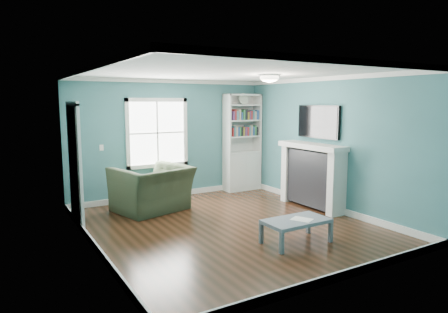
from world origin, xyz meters
TOP-DOWN VIEW (x-y plane):
  - floor at (0.00, 0.00)m, footprint 5.00×5.00m
  - room_walls at (0.00, 0.00)m, footprint 5.00×5.00m
  - trim at (0.00, 0.00)m, footprint 4.50×5.00m
  - window at (-0.30, 2.49)m, footprint 1.40×0.06m
  - bookshelf at (1.77, 2.30)m, footprint 0.90×0.35m
  - fireplace at (2.08, 0.20)m, footprint 0.44×1.58m
  - tv at (2.20, 0.20)m, footprint 0.06×1.10m
  - door at (-2.22, 1.40)m, footprint 0.12×0.98m
  - ceiling_fixture at (0.90, 0.10)m, footprint 0.38×0.38m
  - light_switch at (-1.50, 2.48)m, footprint 0.08×0.01m
  - recliner at (-0.78, 1.60)m, footprint 1.52×1.19m
  - coffee_table at (0.46, -1.21)m, footprint 1.00×0.55m
  - paper_sheet at (0.53, -1.25)m, footprint 0.34×0.37m

SIDE VIEW (x-z plane):
  - floor at x=0.00m, z-range 0.00..0.00m
  - coffee_table at x=0.46m, z-range 0.13..0.50m
  - paper_sheet at x=0.53m, z-range 0.36..0.37m
  - recliner at x=-0.78m, z-range 0.00..1.17m
  - fireplace at x=2.08m, z-range -0.01..1.29m
  - bookshelf at x=1.77m, z-range -0.23..2.08m
  - door at x=-2.22m, z-range -0.01..2.16m
  - light_switch at x=-1.50m, z-range 1.14..1.26m
  - trim at x=0.00m, z-range -0.06..2.54m
  - window at x=-0.30m, z-range 0.70..2.20m
  - room_walls at x=0.00m, z-range -0.92..4.08m
  - tv at x=2.20m, z-range 1.40..2.05m
  - ceiling_fixture at x=0.90m, z-range 2.47..2.63m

